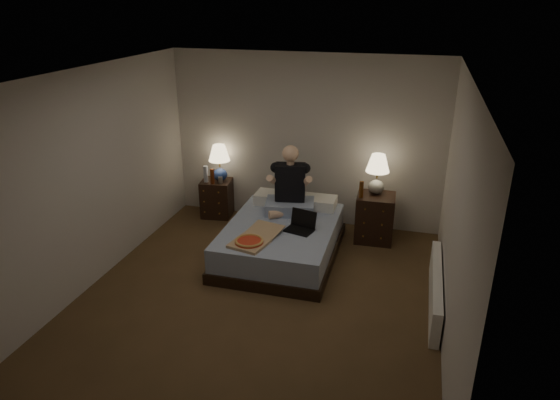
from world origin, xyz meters
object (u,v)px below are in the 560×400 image
(nightstand_left, at_px, (217,198))
(lamp_left, at_px, (220,163))
(pizza_box, at_px, (249,242))
(laptop, at_px, (299,222))
(beer_bottle_left, at_px, (212,176))
(radiator, at_px, (435,289))
(beer_bottle_right, at_px, (361,189))
(water_bottle, at_px, (206,174))
(soda_can, at_px, (220,180))
(bed, at_px, (281,241))
(person, at_px, (290,180))
(lamp_right, at_px, (377,174))
(nightstand_right, at_px, (375,218))

(nightstand_left, height_order, lamp_left, lamp_left)
(pizza_box, bearing_deg, laptop, 59.90)
(beer_bottle_left, relative_size, radiator, 0.14)
(beer_bottle_right, bearing_deg, nightstand_left, 172.09)
(water_bottle, xyz_separation_m, soda_can, (0.23, 0.01, -0.07))
(bed, distance_m, person, 0.82)
(person, relative_size, pizza_box, 1.22)
(lamp_left, bearing_deg, lamp_right, -3.22)
(laptop, height_order, radiator, laptop)
(pizza_box, distance_m, radiator, 2.18)
(lamp_left, relative_size, beer_bottle_right, 2.43)
(nightstand_right, xyz_separation_m, pizza_box, (-1.34, -1.46, 0.16))
(beer_bottle_right, xyz_separation_m, person, (-0.93, -0.26, 0.13))
(bed, relative_size, lamp_left, 3.25)
(lamp_right, bearing_deg, soda_can, 179.34)
(lamp_left, bearing_deg, bed, -39.61)
(lamp_left, height_order, water_bottle, lamp_left)
(water_bottle, relative_size, radiator, 0.16)
(nightstand_right, xyz_separation_m, lamp_left, (-2.39, 0.22, 0.52))
(lamp_left, distance_m, soda_can, 0.26)
(nightstand_right, xyz_separation_m, person, (-1.13, -0.39, 0.59))
(water_bottle, relative_size, soda_can, 2.50)
(beer_bottle_left, height_order, person, person)
(bed, relative_size, lamp_right, 3.25)
(soda_can, relative_size, laptop, 0.29)
(nightstand_right, bearing_deg, beer_bottle_right, -150.03)
(beer_bottle_left, relative_size, beer_bottle_right, 1.00)
(beer_bottle_right, bearing_deg, bed, -142.99)
(bed, xyz_separation_m, lamp_right, (1.11, 0.91, 0.72))
(bed, height_order, radiator, bed)
(soda_can, height_order, pizza_box, soda_can)
(pizza_box, bearing_deg, bed, 83.70)
(lamp_right, bearing_deg, beer_bottle_left, -179.30)
(lamp_right, relative_size, person, 0.60)
(beer_bottle_left, bearing_deg, water_bottle, 159.75)
(bed, relative_size, pizza_box, 2.40)
(nightstand_left, bearing_deg, beer_bottle_right, -15.38)
(bed, xyz_separation_m, laptop, (0.27, -0.11, 0.35))
(beer_bottle_right, bearing_deg, lamp_right, 49.27)
(lamp_right, bearing_deg, nightstand_left, 177.55)
(laptop, relative_size, pizza_box, 0.45)
(person, bearing_deg, pizza_box, -112.24)
(laptop, bearing_deg, water_bottle, 163.15)
(beer_bottle_left, bearing_deg, lamp_left, 69.81)
(nightstand_left, xyz_separation_m, pizza_box, (1.10, -1.65, 0.21))
(nightstand_left, xyz_separation_m, lamp_right, (2.43, -0.10, 0.66))
(bed, bearing_deg, nightstand_right, 35.77)
(nightstand_left, bearing_deg, lamp_right, -9.92)
(person, height_order, laptop, person)
(nightstand_right, relative_size, person, 0.72)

